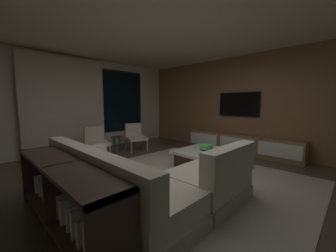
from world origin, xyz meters
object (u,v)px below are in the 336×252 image
Objects in this scene: accent_chair_near_window at (135,135)px; media_console at (241,144)px; sectional_couch at (140,183)px; book_stack_on_coffee_table at (206,147)px; side_stool at (116,140)px; console_table_behind_couch at (64,193)px; accent_chair_by_curtain at (96,140)px; coffee_table at (207,158)px; mounted_tv at (239,104)px.

accent_chair_near_window reaches higher than media_console.
sectional_couch is 2.02m from book_stack_on_coffee_table.
sectional_couch is 0.81× the size of media_console.
console_table_behind_couch reaches higher than side_stool.
console_table_behind_couch is (-2.74, -2.49, -0.02)m from accent_chair_near_window.
accent_chair_near_window reaches higher than book_stack_on_coffee_table.
sectional_couch reaches higher than console_table_behind_couch.
console_table_behind_couch is at bearing -137.80° from accent_chair_near_window.
sectional_couch is 2.76m from accent_chair_by_curtain.
book_stack_on_coffee_table is at bearing 46.19° from coffee_table.
accent_chair_near_window is at bearing 55.05° from sectional_couch.
side_stool is (-0.57, 0.09, -0.06)m from accent_chair_near_window.
accent_chair_near_window is at bearing -3.01° from accent_chair_by_curtain.
accent_chair_near_window is (1.83, 2.62, 0.14)m from sectional_couch.
console_table_behind_couch is (-2.87, -0.09, 0.22)m from coffee_table.
book_stack_on_coffee_table is 2.56m from side_stool.
coffee_table is 2.19m from mounted_tv.
console_table_behind_couch is (-0.91, 0.13, 0.12)m from sectional_couch.
coffee_table is at bearing -62.08° from accent_chair_by_curtain.
mounted_tv reaches higher than console_table_behind_couch.
coffee_table is at bearing -133.81° from book_stack_on_coffee_table.
coffee_table is 1.67m from media_console.
sectional_couch is at bearing -173.60° from coffee_table.
coffee_table is 2.59m from side_stool.
sectional_couch is 3.19m from accent_chair_near_window.
accent_chair_by_curtain reaches higher than console_table_behind_couch.
media_console is 2.68× the size of mounted_tv.
accent_chair_by_curtain is at bearing 176.99° from accent_chair_near_window.
accent_chair_by_curtain is 3.99m from mounted_tv.
accent_chair_near_window is 0.37× the size of console_table_behind_couch.
media_console is at bearing -53.38° from accent_chair_near_window.
media_console is 1.13m from mounted_tv.
book_stack_on_coffee_table is (2.00, 0.26, 0.13)m from sectional_couch.
side_stool is 3.45m from media_console.
book_stack_on_coffee_table is 0.64× the size of side_stool.
accent_chair_by_curtain is 0.60m from side_stool.
side_stool is 0.40× the size of mounted_tv.
accent_chair_by_curtain reaches higher than side_stool.
coffee_table is 0.37× the size of media_console.
sectional_couch reaches higher than coffee_table.
side_stool is 0.22× the size of console_table_behind_couch.
accent_chair_near_window is 1.70× the size of side_stool.
mounted_tv is at bearing 4.28° from book_stack_on_coffee_table.
sectional_couch reaches higher than accent_chair_near_window.
accent_chair_by_curtain is 0.37× the size of console_table_behind_couch.
accent_chair_by_curtain is 0.25× the size of media_console.
accent_chair_by_curtain is 1.70× the size of side_stool.
coffee_table is 1.00× the size of mounted_tv.
coffee_table is at bearing -174.56° from mounted_tv.
coffee_table is 2.79m from accent_chair_by_curtain.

